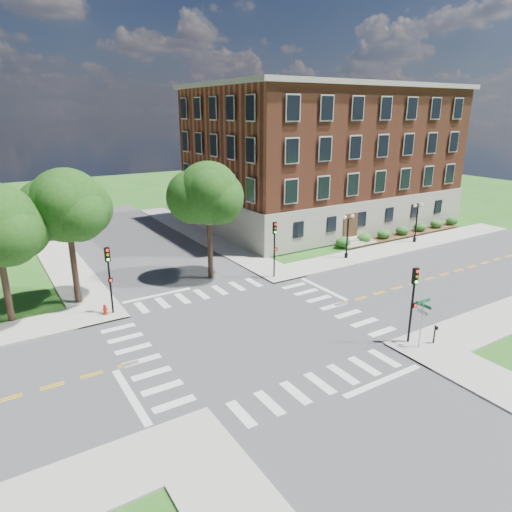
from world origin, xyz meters
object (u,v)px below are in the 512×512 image
traffic_signal_ne (275,242)px  twin_lamp_east (417,220)px  fire_hydrant (105,310)px  twin_lamp_west (347,234)px  push_button_post (435,333)px  street_sign_pole (422,314)px  traffic_signal_nw (109,272)px  traffic_signal_se (413,296)px

traffic_signal_ne → twin_lamp_east: 19.05m
fire_hydrant → twin_lamp_west: bearing=1.7°
push_button_post → fire_hydrant: 21.80m
twin_lamp_west → street_sign_pole: size_ratio=1.36×
traffic_signal_nw → push_button_post: bearing=-43.9°
traffic_signal_nw → fire_hydrant: size_ratio=6.40×
street_sign_pole → fire_hydrant: street_sign_pole is taller
twin_lamp_west → fire_hydrant: size_ratio=5.64×
fire_hydrant → traffic_signal_se: bearing=-43.2°
street_sign_pole → fire_hydrant: 20.91m
traffic_signal_ne → traffic_signal_nw: 13.72m
twin_lamp_west → street_sign_pole: (-8.36, -15.39, -0.21)m
traffic_signal_nw → twin_lamp_west: traffic_signal_nw is taller
traffic_signal_se → push_button_post: 2.83m
traffic_signal_ne → traffic_signal_nw: same height
street_sign_pole → fire_hydrant: size_ratio=4.13×
twin_lamp_east → fire_hydrant: twin_lamp_east is taller
traffic_signal_se → traffic_signal_nw: 19.90m
traffic_signal_se → twin_lamp_west: 16.82m
fire_hydrant → traffic_signal_nw: bearing=0.4°
traffic_signal_nw → street_sign_pole: 20.47m
street_sign_pole → push_button_post: street_sign_pole is taller
twin_lamp_west → fire_hydrant: twin_lamp_west is taller
traffic_signal_ne → street_sign_pole: 14.75m
push_button_post → twin_lamp_west: bearing=65.3°
traffic_signal_nw → twin_lamp_west: bearing=1.8°
twin_lamp_east → twin_lamp_west: bearing=-178.5°
traffic_signal_se → twin_lamp_east: traffic_signal_se is taller
traffic_signal_se → street_sign_pole: 1.19m
push_button_post → traffic_signal_nw: bearing=136.1°
traffic_signal_nw → street_sign_pole: size_ratio=1.55×
street_sign_pole → push_button_post: size_ratio=2.58×
twin_lamp_east → push_button_post: size_ratio=3.53×
traffic_signal_se → push_button_post: size_ratio=4.00×
traffic_signal_se → twin_lamp_east: (18.48, 14.85, -0.66)m
traffic_signal_se → traffic_signal_nw: bearing=135.7°
street_sign_pole → traffic_signal_ne: bearing=92.0°
traffic_signal_se → traffic_signal_ne: (-0.53, 13.91, 0.00)m
fire_hydrant → traffic_signal_ne: bearing=0.1°
traffic_signal_nw → street_sign_pole: traffic_signal_nw is taller
traffic_signal_ne → twin_lamp_east: traffic_signal_ne is taller
traffic_signal_nw → twin_lamp_west: 22.61m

